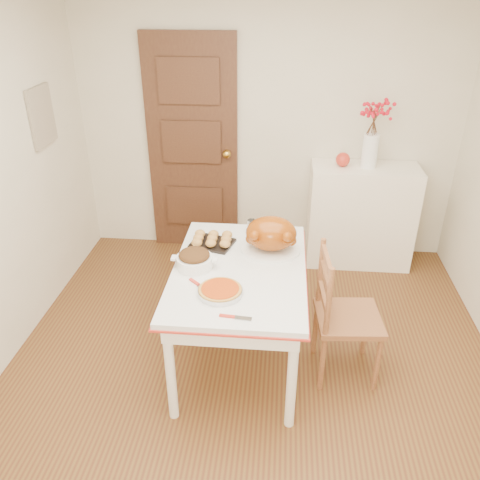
# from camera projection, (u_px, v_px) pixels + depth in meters

# --- Properties ---
(floor) EXTENTS (3.50, 4.00, 0.00)m
(floor) POSITION_uv_depth(u_px,v_px,m) (250.00, 387.00, 3.30)
(floor) COLOR #522916
(floor) RESTS_ON ground
(wall_back) EXTENTS (3.50, 0.00, 2.50)m
(wall_back) POSITION_uv_depth(u_px,v_px,m) (267.00, 126.00, 4.45)
(wall_back) COLOR beige
(wall_back) RESTS_ON ground
(door_back) EXTENTS (0.85, 0.06, 2.06)m
(door_back) POSITION_uv_depth(u_px,v_px,m) (193.00, 148.00, 4.59)
(door_back) COLOR #3C1F15
(door_back) RESTS_ON ground
(photo_board) EXTENTS (0.03, 0.35, 0.45)m
(photo_board) POSITION_uv_depth(u_px,v_px,m) (42.00, 116.00, 3.77)
(photo_board) COLOR #B6AC8C
(photo_board) RESTS_ON ground
(sideboard) EXTENTS (0.96, 0.43, 0.96)m
(sideboard) POSITION_uv_depth(u_px,v_px,m) (360.00, 216.00, 4.55)
(sideboard) COLOR white
(sideboard) RESTS_ON floor
(kitchen_table) EXTENTS (0.88, 1.29, 0.77)m
(kitchen_table) POSITION_uv_depth(u_px,v_px,m) (239.00, 315.00, 3.36)
(kitchen_table) COLOR silver
(kitchen_table) RESTS_ON floor
(chair_oak) EXTENTS (0.45, 0.45, 0.95)m
(chair_oak) POSITION_uv_depth(u_px,v_px,m) (349.00, 315.00, 3.22)
(chair_oak) COLOR #9B5835
(chair_oak) RESTS_ON floor
(berry_vase) EXTENTS (0.32, 0.32, 0.62)m
(berry_vase) POSITION_uv_depth(u_px,v_px,m) (372.00, 133.00, 4.18)
(berry_vase) COLOR white
(berry_vase) RESTS_ON sideboard
(apple) EXTENTS (0.13, 0.13, 0.13)m
(apple) POSITION_uv_depth(u_px,v_px,m) (343.00, 160.00, 4.31)
(apple) COLOR red
(apple) RESTS_ON sideboard
(turkey_platter) EXTENTS (0.41, 0.32, 0.26)m
(turkey_platter) POSITION_uv_depth(u_px,v_px,m) (271.00, 235.00, 3.30)
(turkey_platter) COLOR #97440F
(turkey_platter) RESTS_ON kitchen_table
(pumpkin_pie) EXTENTS (0.32, 0.32, 0.06)m
(pumpkin_pie) POSITION_uv_depth(u_px,v_px,m) (220.00, 290.00, 2.90)
(pumpkin_pie) COLOR #B2390B
(pumpkin_pie) RESTS_ON kitchen_table
(stuffing_dish) EXTENTS (0.33, 0.27, 0.12)m
(stuffing_dish) POSITION_uv_depth(u_px,v_px,m) (194.00, 259.00, 3.16)
(stuffing_dish) COLOR #573116
(stuffing_dish) RESTS_ON kitchen_table
(rolls_tray) EXTENTS (0.33, 0.29, 0.08)m
(rolls_tray) POSITION_uv_depth(u_px,v_px,m) (212.00, 240.00, 3.44)
(rolls_tray) COLOR #AB733B
(rolls_tray) RESTS_ON kitchen_table
(pie_server) EXTENTS (0.19, 0.07, 0.01)m
(pie_server) POSITION_uv_depth(u_px,v_px,m) (235.00, 317.00, 2.71)
(pie_server) COLOR silver
(pie_server) RESTS_ON kitchen_table
(carving_knife) EXTENTS (0.22, 0.21, 0.01)m
(carving_knife) POSITION_uv_depth(u_px,v_px,m) (202.00, 287.00, 2.97)
(carving_knife) COLOR silver
(carving_knife) RESTS_ON kitchen_table
(drinking_glass) EXTENTS (0.07, 0.07, 0.11)m
(drinking_glass) POSITION_uv_depth(u_px,v_px,m) (251.00, 227.00, 3.59)
(drinking_glass) COLOR white
(drinking_glass) RESTS_ON kitchen_table
(shaker_pair) EXTENTS (0.09, 0.04, 0.08)m
(shaker_pair) POSITION_uv_depth(u_px,v_px,m) (281.00, 228.00, 3.59)
(shaker_pair) COLOR white
(shaker_pair) RESTS_ON kitchen_table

